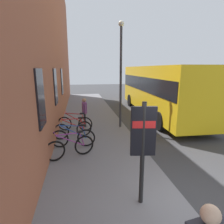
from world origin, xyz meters
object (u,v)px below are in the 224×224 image
city_bus (159,88)px  pedestrian_by_facade (84,109)px  bicycle_nearest_sign (70,147)px  bicycle_under_window (73,129)px  bicycle_by_door (75,123)px  transit_info_sign (143,138)px  bicycle_leaning_wall (73,138)px  street_lamp (121,67)px

city_bus → pedestrian_by_facade: 5.73m
bicycle_nearest_sign → city_bus: city_bus is taller
bicycle_under_window → bicycle_nearest_sign: bearing=178.7°
bicycle_by_door → transit_info_sign: (-5.59, -1.59, 1.21)m
bicycle_leaning_wall → pedestrian_by_facade: size_ratio=1.15×
transit_info_sign → street_lamp: (5.86, -0.80, 1.55)m
bicycle_by_door → street_lamp: (0.27, -2.39, 2.76)m
transit_info_sign → street_lamp: bearing=-7.8°
city_bus → pedestrian_by_facade: (-2.29, 5.19, -0.86)m
bicycle_under_window → transit_info_sign: bearing=-160.0°
city_bus → street_lamp: (-2.68, 3.30, 1.35)m
street_lamp → bicycle_leaning_wall: bearing=133.5°
bicycle_by_door → transit_info_sign: size_ratio=0.72×
bicycle_under_window → pedestrian_by_facade: pedestrian_by_facade is taller
street_lamp → city_bus: bearing=-50.9°
bicycle_under_window → bicycle_by_door: 1.00m
pedestrian_by_facade → street_lamp: 2.93m
bicycle_under_window → city_bus: (3.95, -5.77, 1.41)m
transit_info_sign → city_bus: bearing=-25.7°
bicycle_nearest_sign → street_lamp: 4.95m
bicycle_nearest_sign → bicycle_under_window: 1.98m
bicycle_by_door → city_bus: 6.57m
bicycle_nearest_sign → street_lamp: size_ratio=0.32×
bicycle_by_door → street_lamp: street_lamp is taller
bicycle_under_window → bicycle_by_door: bearing=-4.6°
bicycle_under_window → city_bus: city_bus is taller
street_lamp → pedestrian_by_facade: bearing=78.2°
bicycle_by_door → street_lamp: 3.66m
bicycle_by_door → transit_info_sign: transit_info_sign is taller
bicycle_under_window → bicycle_by_door: same height
transit_info_sign → city_bus: (8.54, -4.10, 0.20)m
bicycle_by_door → city_bus: size_ratio=0.16×
bicycle_nearest_sign → street_lamp: street_lamp is taller
transit_info_sign → pedestrian_by_facade: size_ratio=1.56×
transit_info_sign → street_lamp: street_lamp is taller
bicycle_nearest_sign → city_bus: size_ratio=0.16×
city_bus → bicycle_by_door: bearing=117.4°
bicycle_by_door → pedestrian_by_facade: 1.00m
transit_info_sign → pedestrian_by_facade: transit_info_sign is taller
city_bus → street_lamp: bearing=129.1°
transit_info_sign → city_bus: size_ratio=0.23×
bicycle_under_window → city_bus: 7.14m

